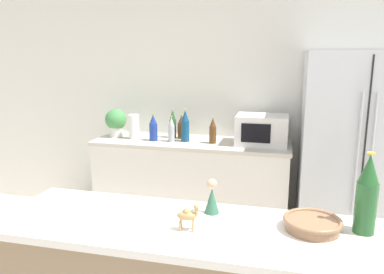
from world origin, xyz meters
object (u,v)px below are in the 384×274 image
object	(u,v)px
microwave	(262,130)
back_bottle_3	(213,131)
paper_towel_roll	(134,127)
wise_man_figurine_blue	(212,198)
back_bottle_2	(171,129)
fruit_bowl	(312,223)
refrigerator	(355,154)
back_bottle_5	(153,128)
back_bottle_1	(182,127)
camel_figurine	(188,215)
back_bottle_0	(173,124)
back_bottle_4	(185,126)
wine_bottle	(367,195)
potted_plant	(116,121)

from	to	relation	value
microwave	back_bottle_3	bearing A→B (deg)	-170.70
paper_towel_roll	wise_man_figurine_blue	distance (m)	2.21
microwave	back_bottle_2	world-z (taller)	microwave
microwave	fruit_bowl	bearing A→B (deg)	-80.61
refrigerator	back_bottle_5	distance (m)	1.88
wise_man_figurine_blue	paper_towel_roll	bearing A→B (deg)	121.87
back_bottle_1	back_bottle_2	xyz separation A→B (m)	(-0.06, -0.17, 0.01)
back_bottle_3	wise_man_figurine_blue	distance (m)	1.89
refrigerator	wise_man_figurine_blue	distance (m)	2.06
back_bottle_1	fruit_bowl	distance (m)	2.37
refrigerator	camel_figurine	xyz separation A→B (m)	(-0.99, -2.03, 0.20)
back_bottle_0	back_bottle_5	world-z (taller)	back_bottle_0
back_bottle_3	back_bottle_4	bearing A→B (deg)	176.05
back_bottle_3	back_bottle_4	size ratio (longest dim) A/B	0.81
back_bottle_0	back_bottle_1	distance (m)	0.10
back_bottle_0	microwave	bearing A→B (deg)	-4.82
fruit_bowl	wise_man_figurine_blue	world-z (taller)	wise_man_figurine_blue
microwave	back_bottle_2	distance (m)	0.87
back_bottle_1	wine_bottle	distance (m)	2.46
back_bottle_3	wise_man_figurine_blue	xyz separation A→B (m)	(0.35, -1.86, 0.05)
back_bottle_5	wine_bottle	world-z (taller)	wine_bottle
back_bottle_0	back_bottle_3	world-z (taller)	back_bottle_0
microwave	wine_bottle	world-z (taller)	wine_bottle
back_bottle_0	back_bottle_2	distance (m)	0.18
back_bottle_2	camel_figurine	distance (m)	2.15
back_bottle_0	back_bottle_2	size ratio (longest dim) A/B	1.17
wise_man_figurine_blue	back_bottle_3	bearing A→B (deg)	100.63
potted_plant	back_bottle_2	world-z (taller)	potted_plant
back_bottle_1	refrigerator	bearing A→B (deg)	-6.23
back_bottle_0	back_bottle_1	world-z (taller)	back_bottle_0
microwave	back_bottle_0	world-z (taller)	back_bottle_0
paper_towel_roll	refrigerator	bearing A→B (deg)	-1.23
potted_plant	back_bottle_4	distance (m)	0.76
potted_plant	back_bottle_3	xyz separation A→B (m)	(1.04, -0.07, -0.04)
refrigerator	fruit_bowl	world-z (taller)	refrigerator
refrigerator	back_bottle_0	bearing A→B (deg)	173.96
back_bottle_2	wise_man_figurine_blue	xyz separation A→B (m)	(0.75, -1.83, 0.06)
camel_figurine	back_bottle_4	bearing A→B (deg)	105.15
wine_bottle	camel_figurine	size ratio (longest dim) A/B	2.91
back_bottle_2	camel_figurine	size ratio (longest dim) A/B	2.17
back_bottle_4	wise_man_figurine_blue	size ratio (longest dim) A/B	1.95
fruit_bowl	back_bottle_4	bearing A→B (deg)	118.71
back_bottle_5	wine_bottle	size ratio (longest dim) A/B	0.79
paper_towel_roll	wine_bottle	bearing A→B (deg)	-46.62
back_bottle_0	wise_man_figurine_blue	bearing A→B (deg)	-68.44
refrigerator	back_bottle_5	world-z (taller)	refrigerator
refrigerator	potted_plant	size ratio (longest dim) A/B	6.14
back_bottle_1	paper_towel_roll	bearing A→B (deg)	-164.09
back_bottle_4	camel_figurine	distance (m)	2.15
back_bottle_2	back_bottle_3	distance (m)	0.41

